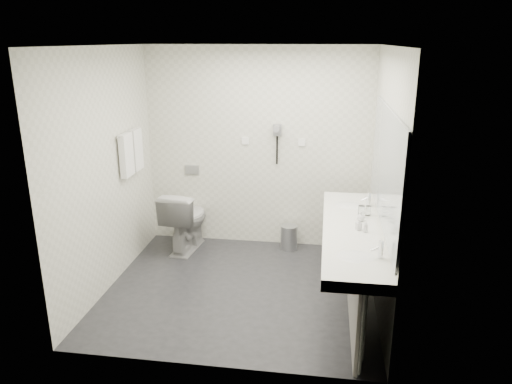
# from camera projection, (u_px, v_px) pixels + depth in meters

# --- Properties ---
(floor) EXTENTS (2.80, 2.80, 0.00)m
(floor) POSITION_uv_depth(u_px,v_px,m) (240.00, 289.00, 5.19)
(floor) COLOR #252529
(floor) RESTS_ON ground
(ceiling) EXTENTS (2.80, 2.80, 0.00)m
(ceiling) POSITION_uv_depth(u_px,v_px,m) (237.00, 46.00, 4.43)
(ceiling) COLOR white
(ceiling) RESTS_ON wall_back
(wall_back) EXTENTS (2.80, 0.00, 2.80)m
(wall_back) POSITION_uv_depth(u_px,v_px,m) (257.00, 149.00, 6.04)
(wall_back) COLOR silver
(wall_back) RESTS_ON floor
(wall_front) EXTENTS (2.80, 0.00, 2.80)m
(wall_front) POSITION_uv_depth(u_px,v_px,m) (208.00, 224.00, 3.58)
(wall_front) COLOR silver
(wall_front) RESTS_ON floor
(wall_left) EXTENTS (0.00, 2.60, 2.60)m
(wall_left) POSITION_uv_depth(u_px,v_px,m) (106.00, 171.00, 5.00)
(wall_left) COLOR silver
(wall_left) RESTS_ON floor
(wall_right) EXTENTS (0.00, 2.60, 2.60)m
(wall_right) POSITION_uv_depth(u_px,v_px,m) (383.00, 182.00, 4.62)
(wall_right) COLOR silver
(wall_right) RESTS_ON floor
(vanity_counter) EXTENTS (0.55, 2.20, 0.10)m
(vanity_counter) POSITION_uv_depth(u_px,v_px,m) (352.00, 232.00, 4.60)
(vanity_counter) COLOR white
(vanity_counter) RESTS_ON floor
(vanity_panel) EXTENTS (0.03, 2.15, 0.75)m
(vanity_panel) POSITION_uv_depth(u_px,v_px,m) (352.00, 273.00, 4.72)
(vanity_panel) COLOR gray
(vanity_panel) RESTS_ON floor
(vanity_post_near) EXTENTS (0.06, 0.06, 0.75)m
(vanity_post_near) POSITION_uv_depth(u_px,v_px,m) (362.00, 334.00, 3.74)
(vanity_post_near) COLOR silver
(vanity_post_near) RESTS_ON floor
(vanity_post_far) EXTENTS (0.06, 0.06, 0.75)m
(vanity_post_far) POSITION_uv_depth(u_px,v_px,m) (351.00, 233.00, 5.70)
(vanity_post_far) COLOR silver
(vanity_post_far) RESTS_ON floor
(mirror) EXTENTS (0.02, 2.20, 1.05)m
(mirror) POSITION_uv_depth(u_px,v_px,m) (385.00, 167.00, 4.37)
(mirror) COLOR #B2BCC6
(mirror) RESTS_ON wall_right
(basin_near) EXTENTS (0.40, 0.31, 0.05)m
(basin_near) POSITION_uv_depth(u_px,v_px,m) (356.00, 258.00, 3.98)
(basin_near) COLOR white
(basin_near) RESTS_ON vanity_counter
(basin_far) EXTENTS (0.40, 0.31, 0.05)m
(basin_far) POSITION_uv_depth(u_px,v_px,m) (350.00, 207.00, 5.20)
(basin_far) COLOR white
(basin_far) RESTS_ON vanity_counter
(faucet_near) EXTENTS (0.04, 0.04, 0.15)m
(faucet_near) POSITION_uv_depth(u_px,v_px,m) (381.00, 250.00, 3.92)
(faucet_near) COLOR silver
(faucet_near) RESTS_ON vanity_counter
(faucet_far) EXTENTS (0.04, 0.04, 0.15)m
(faucet_far) POSITION_uv_depth(u_px,v_px,m) (369.00, 200.00, 5.15)
(faucet_far) COLOR silver
(faucet_far) RESTS_ON vanity_counter
(soap_bottle_a) EXTENTS (0.06, 0.06, 0.11)m
(soap_bottle_a) POSITION_uv_depth(u_px,v_px,m) (359.00, 224.00, 4.52)
(soap_bottle_a) COLOR silver
(soap_bottle_a) RESTS_ON vanity_counter
(soap_bottle_b) EXTENTS (0.09, 0.09, 0.09)m
(soap_bottle_b) POSITION_uv_depth(u_px,v_px,m) (361.00, 216.00, 4.74)
(soap_bottle_b) COLOR silver
(soap_bottle_b) RESTS_ON vanity_counter
(soap_bottle_c) EXTENTS (0.06, 0.06, 0.11)m
(soap_bottle_c) POSITION_uv_depth(u_px,v_px,m) (366.00, 227.00, 4.46)
(soap_bottle_c) COLOR silver
(soap_bottle_c) RESTS_ON vanity_counter
(glass_left) EXTENTS (0.08, 0.08, 0.12)m
(glass_left) POSITION_uv_depth(u_px,v_px,m) (361.00, 212.00, 4.83)
(glass_left) COLOR silver
(glass_left) RESTS_ON vanity_counter
(glass_right) EXTENTS (0.07, 0.07, 0.10)m
(glass_right) POSITION_uv_depth(u_px,v_px,m) (368.00, 211.00, 4.89)
(glass_right) COLOR silver
(glass_right) RESTS_ON vanity_counter
(toilet) EXTENTS (0.52, 0.82, 0.78)m
(toilet) POSITION_uv_depth(u_px,v_px,m) (186.00, 220.00, 6.08)
(toilet) COLOR white
(toilet) RESTS_ON floor
(flush_plate) EXTENTS (0.18, 0.02, 0.12)m
(flush_plate) POSITION_uv_depth(u_px,v_px,m) (192.00, 170.00, 6.23)
(flush_plate) COLOR #B2B5BA
(flush_plate) RESTS_ON wall_back
(pedal_bin) EXTENTS (0.22, 0.22, 0.30)m
(pedal_bin) POSITION_uv_depth(u_px,v_px,m) (289.00, 238.00, 6.13)
(pedal_bin) COLOR #B2B5BA
(pedal_bin) RESTS_ON floor
(bin_lid) EXTENTS (0.22, 0.22, 0.02)m
(bin_lid) POSITION_uv_depth(u_px,v_px,m) (289.00, 226.00, 6.08)
(bin_lid) COLOR #B2B5BA
(bin_lid) RESTS_ON pedal_bin
(towel_rail) EXTENTS (0.02, 0.62, 0.02)m
(towel_rail) POSITION_uv_depth(u_px,v_px,m) (129.00, 133.00, 5.42)
(towel_rail) COLOR silver
(towel_rail) RESTS_ON wall_left
(towel_near) EXTENTS (0.07, 0.24, 0.48)m
(towel_near) POSITION_uv_depth(u_px,v_px,m) (126.00, 155.00, 5.36)
(towel_near) COLOR white
(towel_near) RESTS_ON towel_rail
(towel_far) EXTENTS (0.07, 0.24, 0.48)m
(towel_far) POSITION_uv_depth(u_px,v_px,m) (136.00, 150.00, 5.62)
(towel_far) COLOR white
(towel_far) RESTS_ON towel_rail
(dryer_cradle) EXTENTS (0.10, 0.04, 0.14)m
(dryer_cradle) POSITION_uv_depth(u_px,v_px,m) (277.00, 130.00, 5.90)
(dryer_cradle) COLOR gray
(dryer_cradle) RESTS_ON wall_back
(dryer_barrel) EXTENTS (0.08, 0.14, 0.08)m
(dryer_barrel) POSITION_uv_depth(u_px,v_px,m) (277.00, 128.00, 5.82)
(dryer_barrel) COLOR gray
(dryer_barrel) RESTS_ON dryer_cradle
(dryer_cord) EXTENTS (0.02, 0.02, 0.35)m
(dryer_cord) POSITION_uv_depth(u_px,v_px,m) (277.00, 150.00, 5.96)
(dryer_cord) COLOR black
(dryer_cord) RESTS_ON dryer_cradle
(switch_plate_a) EXTENTS (0.09, 0.02, 0.09)m
(switch_plate_a) POSITION_uv_depth(u_px,v_px,m) (245.00, 141.00, 6.01)
(switch_plate_a) COLOR white
(switch_plate_a) RESTS_ON wall_back
(switch_plate_b) EXTENTS (0.09, 0.02, 0.09)m
(switch_plate_b) POSITION_uv_depth(u_px,v_px,m) (302.00, 142.00, 5.92)
(switch_plate_b) COLOR white
(switch_plate_b) RESTS_ON wall_back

